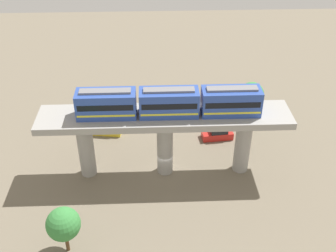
{
  "coord_description": "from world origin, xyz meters",
  "views": [
    {
      "loc": [
        39.36,
        -1.25,
        33.53
      ],
      "look_at": [
        -2.5,
        0.47,
        5.01
      ],
      "focal_mm": 44.15,
      "sensor_mm": 36.0,
      "label": 1
    }
  ],
  "objects_px": {
    "train": "(169,102)",
    "tree_mid_lot": "(252,94)",
    "tree_near_viaduct": "(63,224)",
    "parked_car_yellow": "(107,128)",
    "parked_car_red": "(218,133)"
  },
  "relations": [
    {
      "from": "train",
      "to": "parked_car_yellow",
      "type": "xyz_separation_m",
      "value": [
        -8.51,
        -8.34,
        -9.14
      ]
    },
    {
      "from": "tree_mid_lot",
      "to": "parked_car_red",
      "type": "bearing_deg",
      "value": -46.53
    },
    {
      "from": "train",
      "to": "parked_car_red",
      "type": "distance_m",
      "value": 13.33
    },
    {
      "from": "train",
      "to": "parked_car_yellow",
      "type": "distance_m",
      "value": 15.02
    },
    {
      "from": "train",
      "to": "tree_mid_lot",
      "type": "distance_m",
      "value": 18.26
    },
    {
      "from": "parked_car_red",
      "to": "tree_mid_lot",
      "type": "distance_m",
      "value": 8.13
    },
    {
      "from": "train",
      "to": "tree_mid_lot",
      "type": "relative_size",
      "value": 3.66
    },
    {
      "from": "parked_car_yellow",
      "to": "tree_mid_lot",
      "type": "xyz_separation_m",
      "value": [
        -3.36,
        20.81,
        3.08
      ]
    },
    {
      "from": "tree_near_viaduct",
      "to": "tree_mid_lot",
      "type": "distance_m",
      "value": 33.0
    },
    {
      "from": "train",
      "to": "tree_near_viaduct",
      "type": "distance_m",
      "value": 16.99
    },
    {
      "from": "tree_mid_lot",
      "to": "tree_near_viaduct",
      "type": "bearing_deg",
      "value": -44.3
    },
    {
      "from": "parked_car_red",
      "to": "tree_near_viaduct",
      "type": "relative_size",
      "value": 0.81
    },
    {
      "from": "parked_car_red",
      "to": "tree_near_viaduct",
      "type": "bearing_deg",
      "value": -49.22
    },
    {
      "from": "parked_car_yellow",
      "to": "parked_car_red",
      "type": "xyz_separation_m",
      "value": [
        1.82,
        15.35,
        0.0
      ]
    },
    {
      "from": "parked_car_red",
      "to": "tree_mid_lot",
      "type": "xyz_separation_m",
      "value": [
        -5.17,
        5.46,
        3.08
      ]
    }
  ]
}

